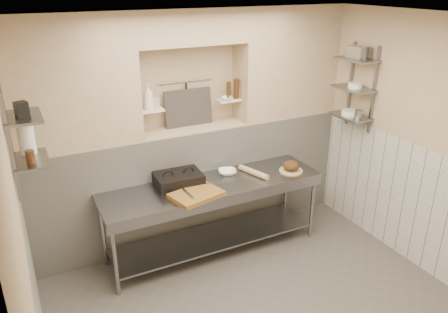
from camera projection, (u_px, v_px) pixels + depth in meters
ceiling at (277, 13)px, 3.28m from camera, size 4.00×3.90×0.10m
wall_left at (15, 246)px, 2.98m from camera, size 0.10×3.90×2.80m
wall_right at (431, 148)px, 4.69m from camera, size 0.10×3.90×2.80m
wall_back at (184, 123)px, 5.49m from camera, size 4.00×0.10×2.80m
backwall_lower at (194, 181)px, 5.55m from camera, size 4.00×0.40×1.40m
alcove_sill at (192, 128)px, 5.28m from camera, size 1.30×0.40×0.02m
backwall_pillar_left at (71, 83)px, 4.46m from camera, size 1.35×0.40×1.40m
backwall_pillar_right at (286, 62)px, 5.57m from camera, size 1.35×0.40×1.40m
backwall_header at (189, 26)px, 4.83m from camera, size 1.30×0.40×0.40m
wainscot_right at (416, 207)px, 4.93m from camera, size 0.02×3.90×1.40m
alcove_shelf_left at (151, 110)px, 4.96m from camera, size 0.28×0.16×0.02m
alcove_shelf_right at (229, 100)px, 5.38m from camera, size 0.28×0.16×0.02m
utensil_rail at (185, 81)px, 5.21m from camera, size 0.70×0.02×0.02m
hanging_steel at (186, 96)px, 5.26m from camera, size 0.02×0.02×0.30m
splash_panel at (188, 108)px, 5.27m from camera, size 0.60×0.08×0.45m
shelf_rail_left_a at (9, 135)px, 3.90m from camera, size 0.03×0.03×0.95m
shelf_rail_left_b at (11, 149)px, 3.56m from camera, size 0.03×0.03×0.95m
wall_shelf_left_lower at (31, 160)px, 3.86m from camera, size 0.30×0.50×0.02m
wall_shelf_left_upper at (23, 117)px, 3.71m from camera, size 0.30×0.50×0.03m
shelf_rail_right_a at (351, 84)px, 5.52m from camera, size 0.03×0.03×1.05m
shelf_rail_right_b at (374, 91)px, 5.19m from camera, size 0.03×0.03×1.05m
wall_shelf_right_lower at (350, 116)px, 5.43m from camera, size 0.30×0.50×0.02m
wall_shelf_right_mid at (353, 88)px, 5.30m from camera, size 0.30×0.50×0.02m
wall_shelf_right_upper at (357, 59)px, 5.16m from camera, size 0.30×0.50×0.03m
prep_table at (213, 204)px, 5.10m from camera, size 2.60×0.70×0.90m
panini_press at (179, 179)px, 4.96m from camera, size 0.54×0.40×0.14m
cutting_board at (196, 195)px, 4.71m from camera, size 0.61×0.49×0.05m
knife_blade at (209, 183)px, 4.92m from camera, size 0.23×0.08×0.01m
tongs at (188, 193)px, 4.67m from camera, size 0.04×0.26×0.02m
mixing_bowl at (227, 172)px, 5.26m from camera, size 0.28×0.28×0.05m
rolling_pin at (253, 172)px, 5.24m from camera, size 0.20×0.44×0.07m
bread_board at (291, 171)px, 5.34m from camera, size 0.29×0.29×0.02m
bread_loaf at (291, 166)px, 5.31m from camera, size 0.20×0.20×0.12m
bottle_soap at (148, 97)px, 4.89m from camera, size 0.14×0.14×0.29m
jar_alcove at (155, 103)px, 4.98m from camera, size 0.09×0.09×0.13m
bowl_alcove at (227, 98)px, 5.31m from camera, size 0.15×0.15×0.04m
condiment_a at (236, 89)px, 5.35m from camera, size 0.07×0.07×0.24m
condiment_b at (229, 90)px, 5.35m from camera, size 0.05×0.05×0.21m
condiment_c at (237, 92)px, 5.43m from camera, size 0.07×0.07×0.12m
jug_left at (26, 138)px, 3.93m from camera, size 0.14×0.14×0.29m
jar_left at (30, 157)px, 3.75m from camera, size 0.08×0.08×0.12m
box_left_upper at (22, 110)px, 3.62m from camera, size 0.12×0.12×0.14m
bowl_right at (350, 112)px, 5.43m from camera, size 0.21×0.21×0.06m
canister_right at (359, 114)px, 5.29m from camera, size 0.10×0.10×0.10m
bowl_right_mid at (355, 85)px, 5.26m from camera, size 0.17×0.17×0.06m
basket_right at (358, 52)px, 5.12m from camera, size 0.21×0.24×0.14m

